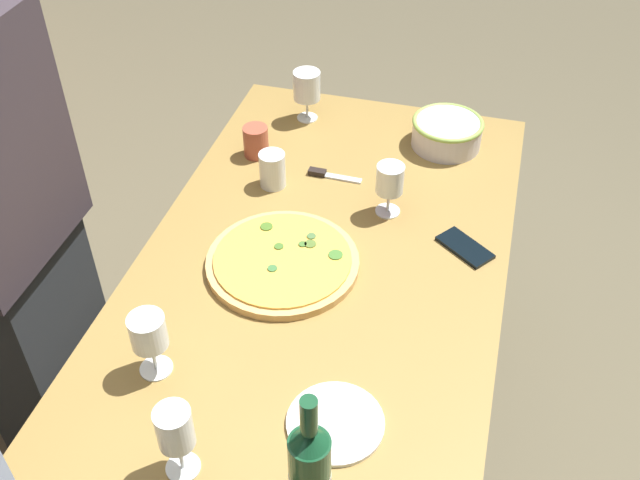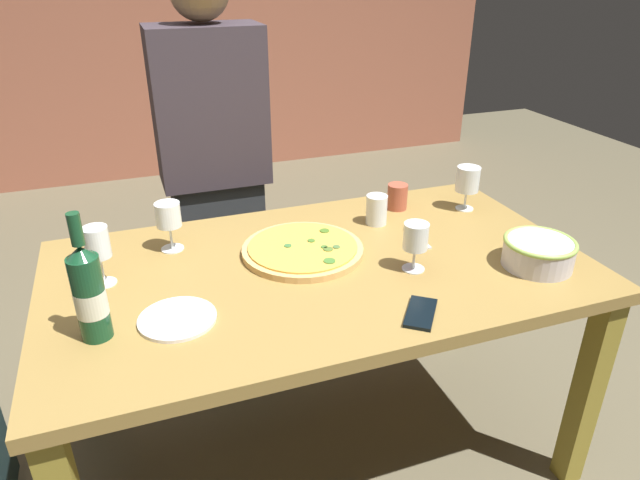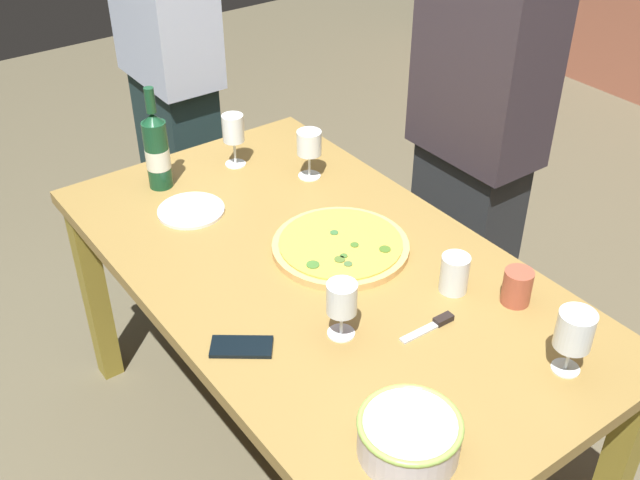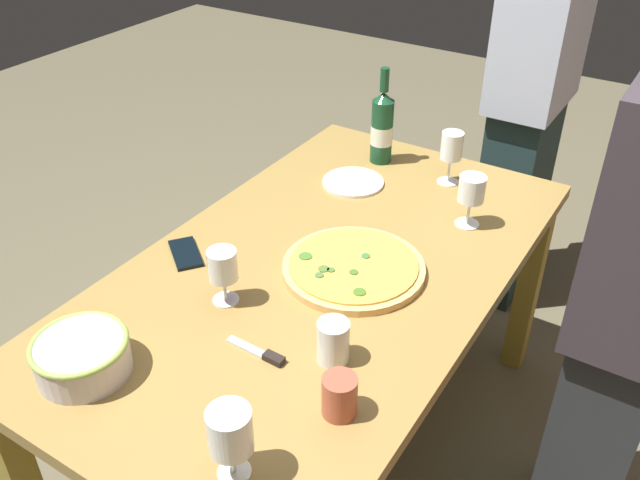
% 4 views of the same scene
% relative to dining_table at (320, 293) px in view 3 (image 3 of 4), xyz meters
% --- Properties ---
extents(ground_plane, '(8.00, 8.00, 0.00)m').
position_rel_dining_table_xyz_m(ground_plane, '(0.00, 0.00, -0.66)').
color(ground_plane, brown).
extents(dining_table, '(1.60, 0.90, 0.75)m').
position_rel_dining_table_xyz_m(dining_table, '(0.00, 0.00, 0.00)').
color(dining_table, olive).
rests_on(dining_table, ground).
extents(pizza, '(0.38, 0.38, 0.03)m').
position_rel_dining_table_xyz_m(pizza, '(-0.03, 0.09, 0.11)').
color(pizza, '#E1AB62').
rests_on(pizza, dining_table).
extents(serving_bowl, '(0.21, 0.21, 0.09)m').
position_rel_dining_table_xyz_m(serving_bowl, '(0.61, -0.22, 0.14)').
color(serving_bowl, silver).
rests_on(serving_bowl, dining_table).
extents(wine_bottle, '(0.07, 0.07, 0.33)m').
position_rel_dining_table_xyz_m(wine_bottle, '(-0.63, -0.15, 0.22)').
color(wine_bottle, '#144326').
rests_on(wine_bottle, dining_table).
extents(wine_glass_near_pizza, '(0.07, 0.07, 0.18)m').
position_rel_dining_table_xyz_m(wine_glass_near_pizza, '(-0.61, 0.10, 0.22)').
color(wine_glass_near_pizza, white).
rests_on(wine_glass_near_pizza, dining_table).
extents(wine_glass_by_bottle, '(0.08, 0.08, 0.16)m').
position_rel_dining_table_xyz_m(wine_glass_by_bottle, '(-0.40, 0.25, 0.21)').
color(wine_glass_by_bottle, white).
rests_on(wine_glass_by_bottle, dining_table).
extents(wine_glass_far_left, '(0.07, 0.07, 0.15)m').
position_rel_dining_table_xyz_m(wine_glass_far_left, '(0.25, -0.12, 0.19)').
color(wine_glass_far_left, white).
rests_on(wine_glass_far_left, dining_table).
extents(wine_glass_far_right, '(0.08, 0.08, 0.16)m').
position_rel_dining_table_xyz_m(wine_glass_far_right, '(0.64, 0.22, 0.21)').
color(wine_glass_far_right, white).
rests_on(wine_glass_far_right, dining_table).
extents(cup_amber, '(0.07, 0.07, 0.10)m').
position_rel_dining_table_xyz_m(cup_amber, '(0.28, 0.21, 0.14)').
color(cup_amber, white).
rests_on(cup_amber, dining_table).
extents(cup_ceramic, '(0.07, 0.07, 0.09)m').
position_rel_dining_table_xyz_m(cup_ceramic, '(0.41, 0.31, 0.14)').
color(cup_ceramic, '#AC503A').
rests_on(cup_ceramic, dining_table).
extents(side_plate, '(0.20, 0.20, 0.01)m').
position_rel_dining_table_xyz_m(side_plate, '(-0.44, -0.15, 0.10)').
color(side_plate, white).
rests_on(side_plate, dining_table).
extents(cell_phone, '(0.14, 0.16, 0.01)m').
position_rel_dining_table_xyz_m(cell_phone, '(0.15, -0.34, 0.10)').
color(cell_phone, black).
rests_on(cell_phone, dining_table).
extents(pizza_knife, '(0.03, 0.16, 0.02)m').
position_rel_dining_table_xyz_m(pizza_knife, '(0.36, 0.08, 0.10)').
color(pizza_knife, silver).
rests_on(pizza_knife, dining_table).
extents(person_host, '(0.42, 0.24, 1.70)m').
position_rel_dining_table_xyz_m(person_host, '(-1.19, 0.17, 0.21)').
color(person_host, '#1D3133').
rests_on(person_host, ground).
extents(person_guest_left, '(0.41, 0.24, 1.58)m').
position_rel_dining_table_xyz_m(person_guest_left, '(-0.17, 0.75, 0.14)').
color(person_guest_left, '#272A2E').
rests_on(person_guest_left, ground).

